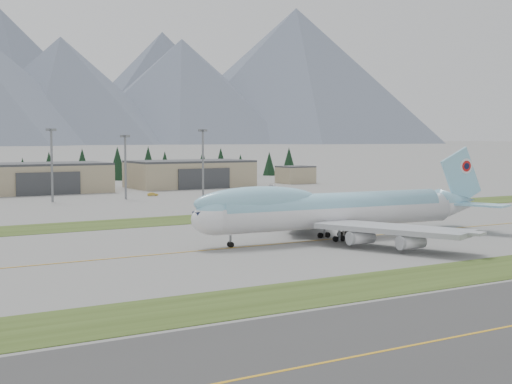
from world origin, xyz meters
TOP-DOWN VIEW (x-y plane):
  - ground at (0.00, 0.00)m, footprint 7000.00×7000.00m
  - grass_strip_near at (0.00, -38.00)m, footprint 400.00×14.00m
  - grass_strip_far at (0.00, 45.00)m, footprint 400.00×18.00m
  - taxiway_line_main at (0.00, 0.00)m, footprint 400.00×0.40m
  - boeing_747_freighter at (5.59, -0.57)m, footprint 68.05×58.68m
  - hangar_center at (-15.00, 149.90)m, footprint 48.00×26.60m
  - hangar_right at (45.00, 149.90)m, footprint 48.00×26.60m
  - control_shed at (95.00, 148.00)m, footprint 14.00×12.00m
  - floodlight_masts at (-27.48, 108.69)m, footprint 132.89×8.73m
  - service_vehicle_b at (14.83, 115.40)m, footprint 3.77×1.56m
  - service_vehicle_c at (71.57, 128.40)m, footprint 2.20×4.66m
  - conifer_belt at (2.18, 211.29)m, footprint 269.95×15.29m

SIDE VIEW (x-z plane):
  - ground at x=0.00m, z-range 0.00..0.00m
  - grass_strip_near at x=0.00m, z-range -0.04..0.04m
  - grass_strip_far at x=0.00m, z-range -0.04..0.04m
  - taxiway_line_main at x=0.00m, z-range -0.01..0.01m
  - service_vehicle_b at x=14.83m, z-range -0.61..0.61m
  - service_vehicle_c at x=71.57m, z-range -0.66..0.66m
  - control_shed at x=95.00m, z-range 0.00..7.60m
  - hangar_center at x=-15.00m, z-range -0.01..10.79m
  - hangar_right at x=45.00m, z-range -0.01..10.79m
  - boeing_747_freighter at x=5.59m, z-range -3.05..14.89m
  - conifer_belt at x=2.18m, z-range -1.21..15.59m
  - floodlight_masts at x=-27.48m, z-range 4.14..27.09m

